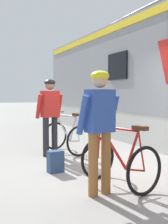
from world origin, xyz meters
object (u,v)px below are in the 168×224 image
bicycle_far_silver (67,136)px  backpack_on_platform (55,162)px  cyclist_near_in_blue (100,121)px  cyclist_far_in_red (50,110)px  bicycle_near_red (119,161)px

bicycle_far_silver → backpack_on_platform: size_ratio=3.04×
backpack_on_platform → cyclist_near_in_blue: bearing=-86.8°
backpack_on_platform → cyclist_far_in_red: bearing=71.3°
bicycle_far_silver → cyclist_far_in_red: bearing=-159.6°
bicycle_far_silver → cyclist_near_in_blue: bearing=-100.8°
cyclist_far_in_red → backpack_on_platform: bearing=-102.8°
bicycle_far_silver → backpack_on_platform: bearing=-116.4°
cyclist_near_in_blue → bicycle_near_red: cyclist_near_in_blue is taller
cyclist_near_in_blue → bicycle_far_silver: cyclist_near_in_blue is taller
bicycle_near_red → bicycle_far_silver: bearing=87.4°
cyclist_far_in_red → bicycle_far_silver: size_ratio=1.45×
bicycle_near_red → backpack_on_platform: (-0.66, 1.18, -0.20)m
bicycle_near_red → backpack_on_platform: bicycle_near_red is taller
backpack_on_platform → bicycle_far_silver: bearing=57.7°
backpack_on_platform → bicycle_near_red: bearing=-66.6°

